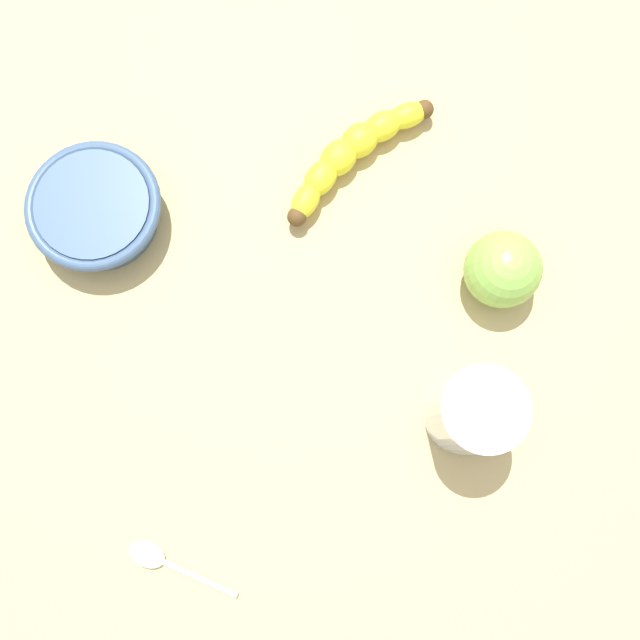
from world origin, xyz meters
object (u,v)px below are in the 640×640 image
object	(u,v)px
ceramic_bowl	(96,209)
green_apple_fruit	(503,270)
smoothie_glass	(473,413)
teaspoon	(154,557)
banana	(352,153)

from	to	relation	value
ceramic_bowl	green_apple_fruit	world-z (taller)	green_apple_fruit
ceramic_bowl	green_apple_fruit	distance (cm)	40.84
smoothie_glass	ceramic_bowl	xyz separation A→B (cm)	(-35.08, -22.93, -2.20)
teaspoon	banana	bearing A→B (deg)	-92.20
green_apple_fruit	teaspoon	world-z (taller)	green_apple_fruit
ceramic_bowl	green_apple_fruit	size ratio (longest dim) A/B	1.80
ceramic_bowl	teaspoon	world-z (taller)	ceramic_bowl
green_apple_fruit	ceramic_bowl	bearing A→B (deg)	-126.92
green_apple_fruit	teaspoon	bearing A→B (deg)	-78.58
banana	teaspoon	bearing A→B (deg)	23.05
banana	smoothie_glass	distance (cm)	29.11
smoothie_glass	teaspoon	xyz separation A→B (cm)	(-1.99, -32.67, -4.39)
ceramic_bowl	teaspoon	bearing A→B (deg)	-16.39
banana	smoothie_glass	bearing A→B (deg)	70.18
smoothie_glass	ceramic_bowl	world-z (taller)	smoothie_glass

